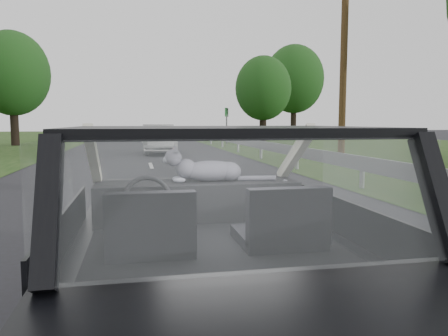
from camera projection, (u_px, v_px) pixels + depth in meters
name	position (u px, v px, depth m)	size (l,w,h in m)	color
subject_car	(210.00, 235.00, 2.89)	(1.80, 4.00, 1.45)	black
dashboard	(197.00, 200.00, 3.48)	(1.58, 0.45, 0.30)	black
driver_seat	(150.00, 225.00, 2.51)	(0.50, 0.72, 0.42)	black
passenger_seat	(283.00, 219.00, 2.67)	(0.50, 0.72, 0.42)	black
steering_wheel	(147.00, 200.00, 3.11)	(0.36, 0.36, 0.04)	black
cat	(210.00, 170.00, 3.47)	(0.64, 0.20, 0.29)	gray
guardrail	(293.00, 151.00, 13.50)	(0.05, 90.00, 0.32)	#96989B
other_car	(159.00, 139.00, 20.48)	(1.63, 4.14, 1.36)	#BBBBBB
highway_sign	(227.00, 126.00, 29.40)	(0.10, 0.96, 2.41)	#176626
utility_pole	(344.00, 50.00, 18.01)	(0.29, 0.29, 8.90)	brown
tree_2	(263.00, 101.00, 30.09)	(3.85, 3.85, 5.83)	#1F4518
tree_3	(294.00, 93.00, 41.28)	(5.59, 5.59, 8.48)	#1F4518
tree_6	(13.00, 90.00, 26.97)	(4.53, 4.53, 6.86)	#1F4518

